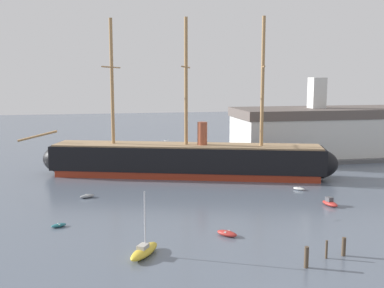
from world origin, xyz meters
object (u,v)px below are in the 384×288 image
Objects in this scene: dinghy_far_right at (329,166)px; seagull_in_flight at (165,141)px; mooring_piling_midwater at (326,249)px; motorboat_mid_right at (330,203)px; tall_ship at (186,160)px; dinghy_near_centre at (227,233)px; dinghy_alongside_bow at (87,196)px; dinghy_alongside_stern at (299,189)px; sailboat_foreground_left at (144,251)px; dockside_warehouse_right at (325,133)px; dinghy_mid_left at (59,225)px; mooring_piling_right_pair at (344,247)px; mooring_piling_left_pair at (306,257)px; dinghy_distant_centre at (171,159)px.

seagull_in_flight is (-36.87, -22.89, 9.30)m from dinghy_far_right.
mooring_piling_midwater reaches higher than dinghy_far_right.
motorboat_mid_right is 1.66× the size of mooring_piling_midwater.
tall_ship reaches higher than dinghy_near_centre.
dinghy_alongside_bow is 38.00m from mooring_piling_midwater.
dinghy_alongside_bow reaches higher than dinghy_alongside_stern.
sailboat_foreground_left is 2.47× the size of dinghy_near_centre.
dockside_warehouse_right is (46.31, 51.16, 5.05)m from sailboat_foreground_left.
dinghy_alongside_stern is at bearing 71.06° from mooring_piling_midwater.
dinghy_mid_left is 0.83× the size of dinghy_alongside_bow.
dinghy_alongside_bow is 0.91× the size of dinghy_far_right.
mooring_piling_midwater is (8.09, -8.47, 0.63)m from dinghy_near_centre.
dinghy_alongside_stern is at bearing -123.75° from dockside_warehouse_right.
dinghy_mid_left is (-19.43, 7.21, -0.09)m from dinghy_near_centre.
sailboat_foreground_left is 18.63m from mooring_piling_midwater.
sailboat_foreground_left reaches higher than mooring_piling_right_pair.
motorboat_mid_right reaches higher than dinghy_mid_left.
dinghy_alongside_bow is at bearing -153.39° from dockside_warehouse_right.
dinghy_alongside_stern reaches higher than dinghy_mid_left.
dinghy_near_centre is at bearing -92.49° from tall_ship.
motorboat_mid_right is at bearing -87.56° from dinghy_alongside_stern.
dinghy_near_centre is at bearing -51.79° from dinghy_alongside_bow.
dockside_warehouse_right is 39.72× the size of seagull_in_flight.
dinghy_near_centre reaches higher than dinghy_alongside_stern.
dinghy_mid_left is at bearing -150.98° from dinghy_far_right.
dinghy_near_centre is 1.45× the size of mooring_piling_midwater.
mooring_piling_left_pair is (3.62, -43.16, -2.07)m from tall_ship.
dinghy_mid_left is at bearing -162.49° from dinghy_alongside_stern.
seagull_in_flight is (-6.84, -20.35, 6.48)m from tall_ship.
tall_ship is 16.16m from dinghy_distant_centre.
dockside_warehouse_right reaches higher than dinghy_distant_centre.
dinghy_alongside_bow is at bearing 161.51° from motorboat_mid_right.
dinghy_mid_left is at bearing -103.14° from dinghy_alongside_bow.
motorboat_mid_right is at bearing -117.45° from dinghy_far_right.
sailboat_foreground_left is 10.86m from dinghy_near_centre.
mooring_piling_midwater is (18.12, -4.32, 0.38)m from sailboat_foreground_left.
tall_ship is at bearing 72.80° from sailboat_foreground_left.
mooring_piling_midwater is at bearing 30.45° from mooring_piling_left_pair.
mooring_piling_right_pair is at bearing -113.83° from motorboat_mid_right.
mooring_piling_midwater is (-9.78, -17.73, 0.51)m from motorboat_mid_right.
dinghy_near_centre is 20.13m from motorboat_mid_right.
dinghy_far_right is at bearing 31.83° from seagull_in_flight.
motorboat_mid_right is at bearing 27.41° from dinghy_near_centre.
dinghy_far_right is 44.38m from seagull_in_flight.
dinghy_mid_left is 0.75× the size of dinghy_far_right.
dinghy_mid_left is 17.70m from seagull_in_flight.
dinghy_alongside_bow is 1.24× the size of dinghy_alongside_stern.
tall_ship is 28.91× the size of dinghy_alongside_stern.
dinghy_far_right is 2.42× the size of seagull_in_flight.
motorboat_mid_right is 9.59m from dinghy_alongside_stern.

